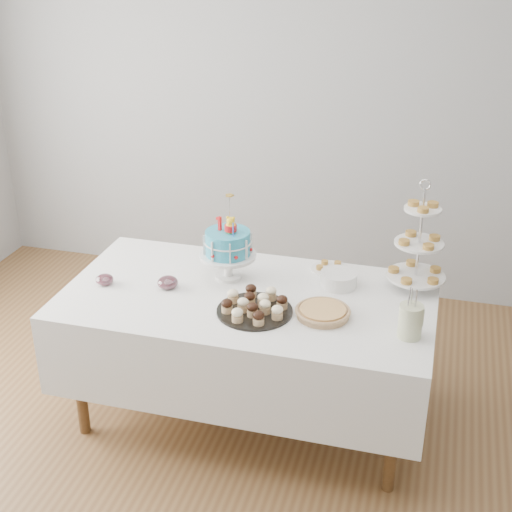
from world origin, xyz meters
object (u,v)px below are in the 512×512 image
(table, at_px, (248,333))
(birthday_cake, at_px, (228,257))
(pastry_plate, at_px, (330,268))
(pie, at_px, (323,312))
(utensil_pitcher, at_px, (411,320))
(tiered_stand, at_px, (419,244))
(jam_bowl_b, at_px, (168,283))
(cupcake_tray, at_px, (255,305))
(plate_stack, at_px, (339,279))
(jam_bowl_a, at_px, (105,280))

(table, distance_m, birthday_cake, 0.42)
(pastry_plate, bearing_deg, pie, -84.23)
(pastry_plate, height_order, utensil_pitcher, utensil_pitcher)
(utensil_pitcher, bearing_deg, pastry_plate, 105.77)
(pie, height_order, utensil_pitcher, utensil_pitcher)
(pie, xyz_separation_m, utensil_pitcher, (0.42, -0.08, 0.06))
(table, xyz_separation_m, tiered_stand, (0.83, 0.32, 0.48))
(pie, bearing_deg, jam_bowl_b, 174.69)
(tiered_stand, xyz_separation_m, utensil_pitcher, (0.01, -0.51, -0.16))
(table, relative_size, utensil_pitcher, 7.63)
(cupcake_tray, xyz_separation_m, pie, (0.33, 0.05, -0.02))
(plate_stack, bearing_deg, jam_bowl_a, -165.38)
(tiered_stand, bearing_deg, pie, -133.66)
(cupcake_tray, relative_size, pie, 1.39)
(jam_bowl_a, bearing_deg, jam_bowl_b, 8.39)
(tiered_stand, height_order, jam_bowl_b, tiered_stand)
(plate_stack, xyz_separation_m, jam_bowl_b, (-0.86, -0.26, -0.01))
(birthday_cake, height_order, utensil_pitcher, birthday_cake)
(cupcake_tray, distance_m, pie, 0.34)
(table, relative_size, pie, 7.00)
(plate_stack, height_order, utensil_pitcher, utensil_pitcher)
(tiered_stand, height_order, jam_bowl_a, tiered_stand)
(birthday_cake, distance_m, pastry_plate, 0.58)
(birthday_cake, bearing_deg, pie, -3.21)
(birthday_cake, xyz_separation_m, cupcake_tray, (0.24, -0.32, -0.09))
(pie, xyz_separation_m, jam_bowl_b, (-0.84, 0.08, 0.01))
(table, height_order, tiered_stand, tiered_stand)
(jam_bowl_a, distance_m, utensil_pitcher, 1.61)
(pie, distance_m, jam_bowl_b, 0.85)
(table, bearing_deg, jam_bowl_a, -173.78)
(cupcake_tray, bearing_deg, pie, 8.36)
(pastry_plate, bearing_deg, tiered_stand, -9.65)
(jam_bowl_b, relative_size, utensil_pitcher, 0.44)
(table, bearing_deg, utensil_pitcher, -12.62)
(pastry_plate, distance_m, jam_bowl_b, 0.90)
(cupcake_tray, xyz_separation_m, utensil_pitcher, (0.76, -0.03, 0.05))
(cupcake_tray, distance_m, pastry_plate, 0.63)
(birthday_cake, relative_size, utensil_pitcher, 1.86)
(pie, height_order, jam_bowl_a, jam_bowl_a)
(birthday_cake, relative_size, pie, 1.71)
(pie, distance_m, plate_stack, 0.34)
(plate_stack, height_order, jam_bowl_b, plate_stack)
(jam_bowl_a, bearing_deg, plate_stack, 14.62)
(pastry_plate, relative_size, jam_bowl_b, 1.95)
(utensil_pitcher, bearing_deg, cupcake_tray, 154.79)
(birthday_cake, bearing_deg, jam_bowl_a, -135.90)
(table, height_order, pie, pie)
(table, height_order, pastry_plate, pastry_plate)
(plate_stack, xyz_separation_m, utensil_pitcher, (0.40, -0.42, 0.05))
(table, height_order, jam_bowl_a, jam_bowl_a)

